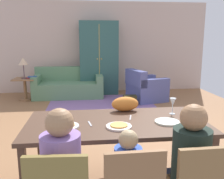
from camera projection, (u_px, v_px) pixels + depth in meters
name	position (u px, v px, depth m)	size (l,w,h in m)	color
ground_plane	(111.00, 127.00, 4.60)	(6.64, 6.48, 0.02)	#92643F
back_wall	(99.00, 47.00, 7.53)	(6.64, 0.10, 2.70)	beige
dining_table	(116.00, 128.00, 2.56)	(1.84, 0.93, 0.76)	#4F3526
plate_near_man	(66.00, 126.00, 2.37)	(0.25, 0.25, 0.02)	silver
pizza_near_man	(66.00, 125.00, 2.37)	(0.17, 0.17, 0.01)	#DA9C4E
plate_near_child	(119.00, 126.00, 2.37)	(0.25, 0.25, 0.02)	white
pizza_near_child	(119.00, 125.00, 2.36)	(0.17, 0.17, 0.01)	gold
plate_near_woman	(167.00, 122.00, 2.50)	(0.25, 0.25, 0.02)	white
wine_glass	(173.00, 103.00, 2.77)	(0.07, 0.07, 0.19)	silver
fork	(90.00, 124.00, 2.46)	(0.02, 0.15, 0.01)	silver
knife	(130.00, 117.00, 2.66)	(0.01, 0.17, 0.01)	silver
person_woman	(188.00, 173.00, 2.02)	(0.30, 0.40, 1.11)	#283147
cat	(125.00, 104.00, 2.90)	(0.32, 0.16, 0.17)	orange
area_rug	(101.00, 103.00, 6.23)	(2.60, 1.80, 0.01)	#866399
couch	(69.00, 86.00, 6.91)	(1.89, 0.86, 0.82)	#5B8560
armchair	(145.00, 88.00, 6.48)	(1.06, 1.05, 0.82)	#4D548D
armoire	(99.00, 58.00, 7.20)	(1.10, 0.59, 2.10)	#2C5652
side_table	(25.00, 86.00, 6.52)	(0.56, 0.56, 0.58)	#8C613E
table_lamp	(23.00, 62.00, 6.39)	(0.26, 0.26, 0.54)	#533841
book_lower	(31.00, 78.00, 6.50)	(0.22, 0.16, 0.03)	#A12232
book_upper	(32.00, 77.00, 6.49)	(0.22, 0.16, 0.03)	#2D518B
handbag	(130.00, 100.00, 5.99)	(0.32, 0.16, 0.26)	#2B2A15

